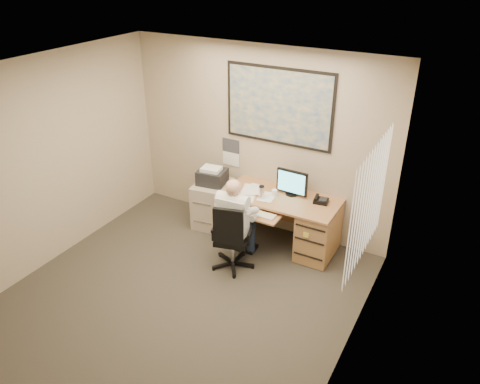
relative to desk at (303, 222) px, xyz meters
The scene contains 8 objects.
room_shell 2.29m from the desk, 115.22° to the right, with size 4.00×4.50×2.70m.
desk is the anchor object (origin of this frame).
world_map 1.61m from the desk, 150.52° to the left, with size 1.56×0.03×1.06m, color #1E4C93.
wall_calendar 1.52m from the desk, 165.73° to the left, with size 0.28×0.01×0.42m, color white.
window_blinds 1.90m from the desk, 45.57° to the right, with size 0.06×1.40×1.30m, color beige, non-canonical shape.
filing_cabinet 1.45m from the desk, behind, with size 0.57×0.65×0.96m.
office_chair 1.10m from the desk, 128.08° to the right, with size 0.71×0.71×0.98m.
person 1.04m from the desk, 130.13° to the right, with size 0.53×0.76×1.26m, color white, non-canonical shape.
Camera 1 is at (2.79, -3.35, 3.78)m, focal length 35.00 mm.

